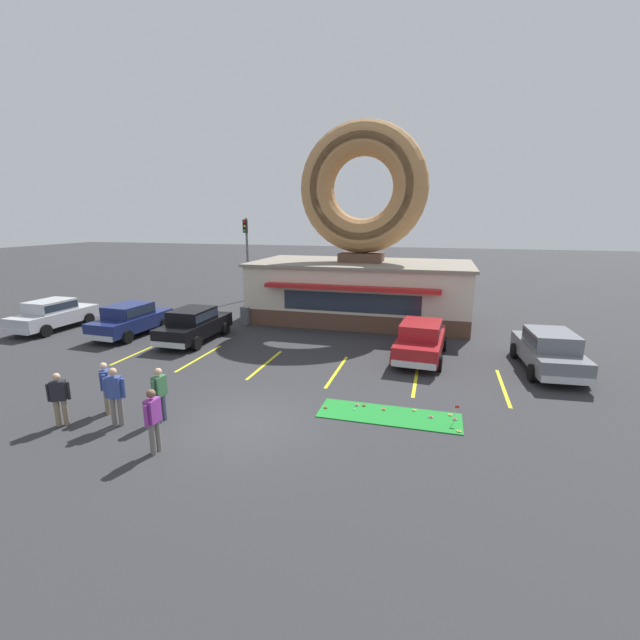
{
  "coord_description": "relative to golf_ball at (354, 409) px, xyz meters",
  "views": [
    {
      "loc": [
        5.17,
        -10.28,
        5.78
      ],
      "look_at": [
        0.92,
        5.0,
        2.0
      ],
      "focal_mm": 24.0,
      "sensor_mm": 36.0,
      "label": 1
    }
  ],
  "objects": [
    {
      "name": "ground_plane",
      "position": [
        -2.93,
        -1.7,
        -0.05
      ],
      "size": [
        160.0,
        160.0,
        0.0
      ],
      "primitive_type": "plane",
      "color": "#2D2D30"
    },
    {
      "name": "donut_shop_building",
      "position": [
        -2.06,
        12.24,
        3.69
      ],
      "size": [
        12.3,
        6.75,
        10.96
      ],
      "color": "brown",
      "rests_on": "ground"
    },
    {
      "name": "putting_mat",
      "position": [
        1.07,
        -0.05,
        -0.04
      ],
      "size": [
        4.22,
        1.35,
        0.03
      ],
      "primitive_type": "cube",
      "color": "#1E842D",
      "rests_on": "ground"
    },
    {
      "name": "mini_donut_near_left",
      "position": [
        2.28,
        0.11,
        -0.0
      ],
      "size": [
        0.13,
        0.13,
        0.04
      ],
      "primitive_type": "torus",
      "color": "#D8667F",
      "rests_on": "putting_mat"
    },
    {
      "name": "mini_donut_near_right",
      "position": [
        0.01,
        0.34,
        -0.0
      ],
      "size": [
        0.13,
        0.13,
        0.04
      ],
      "primitive_type": "torus",
      "color": "#D8667F",
      "rests_on": "putting_mat"
    },
    {
      "name": "mini_donut_mid_left",
      "position": [
        -0.89,
        -0.09,
        -0.0
      ],
      "size": [
        0.13,
        0.13,
        0.04
      ],
      "primitive_type": "torus",
      "color": "brown",
      "rests_on": "putting_mat"
    },
    {
      "name": "mini_donut_mid_centre",
      "position": [
        3.06,
        -0.57,
        -0.0
      ],
      "size": [
        0.13,
        0.13,
        0.04
      ],
      "primitive_type": "torus",
      "color": "#E5C666",
      "rests_on": "putting_mat"
    },
    {
      "name": "mini_donut_mid_right",
      "position": [
        2.84,
        0.41,
        -0.0
      ],
      "size": [
        0.13,
        0.13,
        0.04
      ],
      "primitive_type": "torus",
      "color": "#E5C666",
      "rests_on": "putting_mat"
    },
    {
      "name": "mini_donut_far_left",
      "position": [
        2.96,
        0.15,
        -0.0
      ],
      "size": [
        0.13,
        0.13,
        0.04
      ],
      "primitive_type": "torus",
      "color": "#D8667F",
      "rests_on": "putting_mat"
    },
    {
      "name": "mini_donut_far_centre",
      "position": [
        1.78,
        0.46,
        -0.0
      ],
      "size": [
        0.13,
        0.13,
        0.04
      ],
      "primitive_type": "torus",
      "color": "#E5C666",
      "rests_on": "putting_mat"
    },
    {
      "name": "mini_donut_far_right",
      "position": [
        0.24,
        0.38,
        -0.0
      ],
      "size": [
        0.13,
        0.13,
        0.04
      ],
      "primitive_type": "torus",
      "color": "brown",
      "rests_on": "putting_mat"
    },
    {
      "name": "mini_donut_extra",
      "position": [
        0.87,
        0.27,
        -0.0
      ],
      "size": [
        0.13,
        0.13,
        0.04
      ],
      "primitive_type": "torus",
      "color": "#D17F47",
      "rests_on": "putting_mat"
    },
    {
      "name": "golf_ball",
      "position": [
        0.0,
        0.0,
        0.0
      ],
      "size": [
        0.04,
        0.04,
        0.04
      ],
      "primitive_type": "sphere",
      "color": "white",
      "rests_on": "putting_mat"
    },
    {
      "name": "putting_flag_pin",
      "position": [
        2.97,
        -0.04,
        0.39
      ],
      "size": [
        0.13,
        0.01,
        0.55
      ],
      "color": "silver",
      "rests_on": "putting_mat"
    },
    {
      "name": "car_red",
      "position": [
        1.69,
        5.76,
        0.82
      ],
      "size": [
        2.2,
        4.66,
        1.6
      ],
      "color": "maroon",
      "rests_on": "ground"
    },
    {
      "name": "car_black",
      "position": [
        -8.92,
        5.56,
        0.82
      ],
      "size": [
        2.0,
        4.57,
        1.6
      ],
      "color": "black",
      "rests_on": "ground"
    },
    {
      "name": "car_grey",
      "position": [
        6.53,
        5.54,
        0.82
      ],
      "size": [
        2.22,
        4.67,
        1.6
      ],
      "color": "slate",
      "rests_on": "ground"
    },
    {
      "name": "car_navy",
      "position": [
        -12.58,
        5.65,
        0.82
      ],
      "size": [
        2.1,
        4.62,
        1.6
      ],
      "color": "navy",
      "rests_on": "ground"
    },
    {
      "name": "car_silver",
      "position": [
        -17.33,
        5.51,
        0.82
      ],
      "size": [
        2.04,
        4.59,
        1.6
      ],
      "color": "#B2B5BA",
      "rests_on": "ground"
    },
    {
      "name": "pedestrian_blue_sweater_man",
      "position": [
        -7.21,
        -2.12,
        0.83
      ],
      "size": [
        0.42,
        0.5,
        1.61
      ],
      "color": "#7F7056",
      "rests_on": "ground"
    },
    {
      "name": "pedestrian_hooded_kid",
      "position": [
        -5.29,
        -2.15,
        0.85
      ],
      "size": [
        0.29,
        0.59,
        1.63
      ],
      "color": "#474C66",
      "rests_on": "ground"
    },
    {
      "name": "pedestrian_leather_jacket_man",
      "position": [
        -6.35,
        -2.7,
        0.91
      ],
      "size": [
        0.58,
        0.33,
        1.73
      ],
      "color": "slate",
      "rests_on": "ground"
    },
    {
      "name": "pedestrian_clipboard_woman",
      "position": [
        -4.38,
        -3.69,
        0.9
      ],
      "size": [
        0.25,
        0.6,
        1.7
      ],
      "color": "slate",
      "rests_on": "ground"
    },
    {
      "name": "pedestrian_beanie_man",
      "position": [
        -7.88,
        -3.14,
        0.82
      ],
      "size": [
        0.52,
        0.41,
        1.58
      ],
      "color": "#7F7056",
      "rests_on": "ground"
    },
    {
      "name": "trash_bin",
      "position": [
        -8.0,
        9.25,
        0.45
      ],
      "size": [
        0.57,
        0.57,
        0.97
      ],
      "color": "#51565B",
      "rests_on": "ground"
    },
    {
      "name": "traffic_light_pole",
      "position": [
        -10.97,
        16.11,
        3.66
      ],
      "size": [
        0.28,
        0.47,
        5.8
      ],
      "color": "#595B60",
      "rests_on": "ground"
    },
    {
      "name": "parking_stripe_far_left",
      "position": [
        -10.33,
        3.3,
        -0.05
      ],
      "size": [
        0.12,
        3.6,
        0.01
      ],
      "primitive_type": "cube",
      "color": "yellow",
      "rests_on": "ground"
    },
    {
      "name": "parking_stripe_left",
      "position": [
        -7.33,
        3.3,
        -0.05
      ],
      "size": [
        0.12,
        3.6,
        0.01
      ],
      "primitive_type": "cube",
      "color": "yellow",
      "rests_on": "ground"
    },
    {
      "name": "parking_stripe_mid_left",
      "position": [
        -4.33,
        3.3,
        -0.05
      ],
      "size": [
        0.12,
        3.6,
        0.01
      ],
      "primitive_type": "cube",
      "color": "yellow",
      "rests_on": "ground"
    },
    {
      "name": "parking_stripe_centre",
      "position": [
        -1.33,
        3.3,
        -0.05
      ],
      "size": [
        0.12,
        3.6,
        0.01
      ],
      "primitive_type": "cube",
      "color": "yellow",
      "rests_on": "ground"
    },
    {
      "name": "parking_stripe_mid_right",
      "position": [
        1.67,
        3.3,
        -0.05
      ],
      "size": [
        0.12,
        3.6,
        0.01
      ],
      "primitive_type": "cube",
      "color": "yellow",
      "rests_on": "ground"
    },
    {
      "name": "parking_stripe_right",
      "position": [
        4.67,
        3.3,
        -0.05
      ],
      "size": [
        0.12,
        3.6,
        0.01
      ],
      "primitive_type": "cube",
      "color": "yellow",
      "rests_on": "ground"
    }
  ]
}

